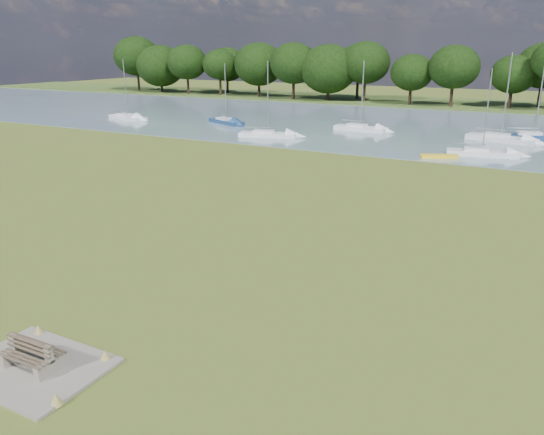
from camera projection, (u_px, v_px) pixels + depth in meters
The scene contains 14 objects.
ground at pixel (261, 232), 27.67m from camera, with size 220.00×220.00×0.00m, color olive.
river at pixel (433, 128), 62.97m from camera, with size 220.00×40.00×0.10m, color slate.
far_bank at pixel (471, 105), 88.19m from camera, with size 220.00×20.00×0.40m, color #4C6626.
concrete_pad at pixel (34, 367), 15.89m from camera, with size 4.20×3.20×0.10m, color gray.
bench_pair at pixel (32, 355), 15.75m from camera, with size 1.81×1.09×0.96m.
kayak at pixel (439, 156), 45.85m from camera, with size 3.17×0.74×0.32m, color yellow.
tree_line at pixel (412, 65), 87.05m from camera, with size 124.47×8.96×10.84m.
sailboat_0 at pixel (481, 151), 46.78m from camera, with size 6.19×2.72×7.47m.
sailboat_2 at pixel (534, 135), 54.93m from camera, with size 6.93×3.84×8.36m.
sailboat_3 at pixel (226, 120), 66.54m from camera, with size 6.01×3.96×7.31m.
sailboat_4 at pixel (360, 127), 60.77m from camera, with size 6.27×2.26×7.75m.
sailboat_6 at pixel (127, 116), 70.54m from camera, with size 6.57×3.14×7.76m.
sailboat_7 at pixel (501, 137), 53.87m from camera, with size 7.08×3.65×8.70m.
sailboat_8 at pixel (267, 133), 56.60m from camera, with size 6.43×3.33×7.83m.
Camera 1 is at (12.75, -22.78, 9.21)m, focal length 35.00 mm.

